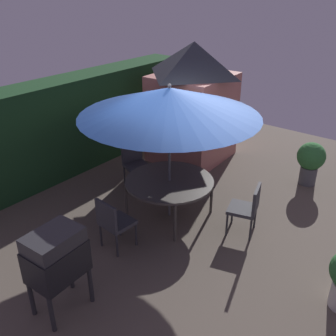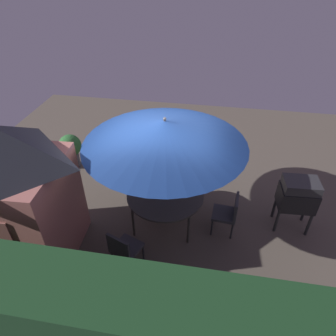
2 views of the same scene
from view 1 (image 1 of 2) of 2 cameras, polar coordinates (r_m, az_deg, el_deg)
ground_plane at (r=6.95m, az=4.31°, el=-7.93°), size 11.00×11.00×0.00m
hedge_backdrop at (r=8.69m, az=-14.92°, el=6.15°), size 7.02×0.80×2.06m
garden_shed at (r=8.90m, az=3.70°, el=9.91°), size 1.86×1.75×2.72m
patio_table at (r=6.74m, az=0.20°, el=-2.17°), size 1.57×1.57×0.73m
patio_umbrella at (r=6.17m, az=0.23°, el=9.90°), size 2.99×2.99×2.45m
bbq_grill at (r=5.01m, az=-16.45°, el=-12.62°), size 0.73×0.54×1.20m
chair_near_shed at (r=6.50m, az=11.87°, el=-5.65°), size 0.57×0.58×0.90m
chair_far_side at (r=7.93m, az=-5.01°, el=0.99°), size 0.60×0.60×0.90m
chair_toward_hedge at (r=6.07m, az=-8.22°, el=-7.87°), size 0.50×0.49×0.90m
potted_plant_by_shed at (r=8.43m, az=20.59°, el=1.14°), size 0.58×0.58×0.93m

